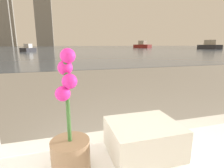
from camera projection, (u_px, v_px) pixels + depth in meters
potted_orchid at (70, 143)px, 0.55m from camera, size 0.12×0.12×0.40m
towel_stack at (143, 138)px, 0.67m from camera, size 0.26×0.22×0.12m
harbor_water at (63, 48)px, 58.31m from camera, size 180.00×110.00×0.01m
harbor_boat_0 at (142, 45)px, 53.09m from camera, size 4.04×6.08×2.16m
harbor_boat_1 at (209, 46)px, 38.95m from camera, size 1.86×5.36×2.01m
harbor_boat_4 at (28, 49)px, 25.37m from camera, size 1.92×3.09×1.10m
skyline_tower_2 at (43, 7)px, 103.25m from camera, size 9.51×7.32×45.85m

